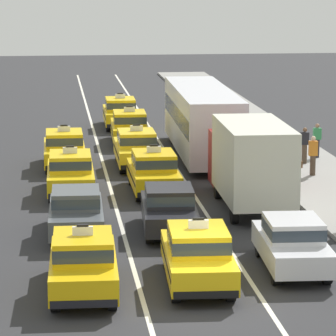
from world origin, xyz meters
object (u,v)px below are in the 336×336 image
bus_right_third (202,118)px  pedestrian_near_crosswalk (296,160)px  box_truck_right_second (250,160)px  pedestrian_trailing (313,155)px  taxi_center_nearest (198,254)px  taxi_center_third (154,171)px  sedan_left_second (76,211)px  sedan_center_second (169,208)px  taxi_center_sixth (120,112)px  pedestrian_by_storefront (317,140)px  taxi_left_nearest (83,262)px  taxi_left_fourth (64,148)px  taxi_center_fifth (130,127)px  pedestrian_far_corner (305,145)px  sedan_right_nearest (293,242)px  taxi_left_third (70,172)px  taxi_center_fourth (136,148)px

bus_right_third → pedestrian_near_crosswalk: bus_right_third is taller
box_truck_right_second → pedestrian_trailing: box_truck_right_second is taller
taxi_center_nearest → taxi_center_third: same height
sedan_left_second → sedan_center_second: (3.12, 0.02, 0.00)m
taxi_center_sixth → pedestrian_trailing: size_ratio=2.73×
sedan_left_second → pedestrian_by_storefront: 16.72m
box_truck_right_second → taxi_center_third: bearing=139.1°
taxi_center_third → box_truck_right_second: (3.28, -2.85, 0.90)m
taxi_center_sixth → bus_right_third: bus_right_third is taller
taxi_left_nearest → sedan_center_second: size_ratio=1.05×
taxi_left_fourth → taxi_center_fifth: bearing=60.3°
taxi_center_sixth → pedestrian_far_corner: 14.51m
taxi_left_fourth → taxi_center_sixth: size_ratio=1.00×
sedan_right_nearest → box_truck_right_second: size_ratio=0.63×
taxi_center_third → pedestrian_trailing: bearing=15.9°
taxi_left_third → pedestrian_by_storefront: size_ratio=2.88×
taxi_left_nearest → bus_right_third: bus_right_third is taller
taxi_center_nearest → taxi_left_third: bearing=105.2°
sedan_left_second → bus_right_third: size_ratio=0.39×
box_truck_right_second → pedestrian_by_storefront: bearing=60.7°
pedestrian_trailing → taxi_center_sixth: bearing=115.1°
taxi_center_fifth → sedan_right_nearest: (3.00, -22.50, -0.03)m
taxi_left_nearest → pedestrian_by_storefront: (11.45, 18.30, 0.08)m
sedan_left_second → taxi_center_fourth: (3.03, 11.60, 0.03)m
pedestrian_by_storefront → pedestrian_trailing: 4.18m
sedan_right_nearest → taxi_center_fourth: bearing=101.1°
taxi_left_nearest → box_truck_right_second: size_ratio=0.66×
taxi_center_third → sedan_right_nearest: (2.97, -10.88, -0.03)m
pedestrian_near_crosswalk → pedestrian_by_storefront: (2.24, 4.97, -0.04)m
taxi_left_nearest → sedan_left_second: size_ratio=1.06×
taxi_center_fifth → pedestrian_far_corner: taxi_center_fifth is taller
taxi_left_nearest → pedestrian_trailing: bearing=54.5°
taxi_center_nearest → pedestrian_by_storefront: (8.23, 17.94, 0.08)m
taxi_center_fifth → bus_right_third: (3.15, -3.81, 0.94)m
sedan_left_second → pedestrian_far_corner: pedestrian_far_corner is taller
bus_right_third → pedestrian_far_corner: bearing=-37.3°
taxi_left_fourth → taxi_center_fifth: 6.87m
taxi_center_third → taxi_center_sixth: bearing=90.4°
sedan_left_second → pedestrian_far_corner: (10.54, 10.81, 0.13)m
taxi_left_nearest → pedestrian_by_storefront: 21.58m
taxi_left_third → taxi_center_fourth: 6.09m
taxi_center_fifth → box_truck_right_second: (3.31, -14.47, 0.90)m
pedestrian_far_corner → taxi_center_nearest: bearing=-113.7°
taxi_center_third → pedestrian_far_corner: taxi_center_third is taller
bus_right_third → pedestrian_by_storefront: size_ratio=7.08×
sedan_right_nearest → taxi_left_nearest: bearing=-166.9°
taxi_left_third → taxi_center_nearest: same height
sedan_center_second → taxi_center_third: size_ratio=0.96×
taxi_left_nearest → taxi_center_fourth: 17.98m
sedan_center_second → taxi_center_fourth: taxi_center_fourth is taller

